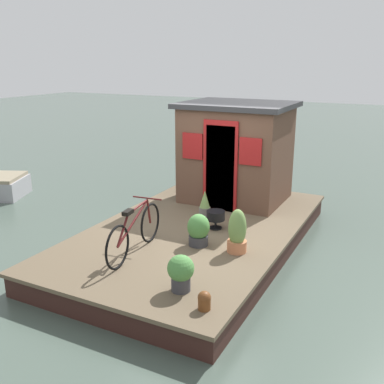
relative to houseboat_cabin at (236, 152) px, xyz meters
The scene contains 10 objects.
ground_plane 2.34m from the houseboat_cabin, behind, with size 60.00×60.00×0.00m, color #47564C.
houseboat_deck 2.23m from the houseboat_cabin, behind, with size 5.92×3.37×0.40m.
houseboat_cabin is the anchor object (origin of this frame).
bicycle 3.44m from the houseboat_cabin, behind, with size 1.72×0.50×0.79m.
potted_plant_geranium 4.21m from the houseboat_cabin, 168.00° to the right, with size 0.36×0.36×0.50m.
potted_plant_rosemary 2.75m from the houseboat_cabin, behind, with size 0.36×0.36×0.53m.
potted_plant_lavender 1.63m from the houseboat_cabin, behind, with size 0.22×0.22×0.55m.
potted_plant_thyme 2.87m from the houseboat_cabin, 157.62° to the right, with size 0.31×0.31×0.70m.
charcoal_grill 2.00m from the houseboat_cabin, 169.11° to the right, with size 0.33×0.33×0.33m.
mooring_bollard 4.62m from the houseboat_cabin, 162.87° to the right, with size 0.16×0.16×0.24m.
Camera 1 is at (-6.80, -3.38, 3.31)m, focal length 41.71 mm.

